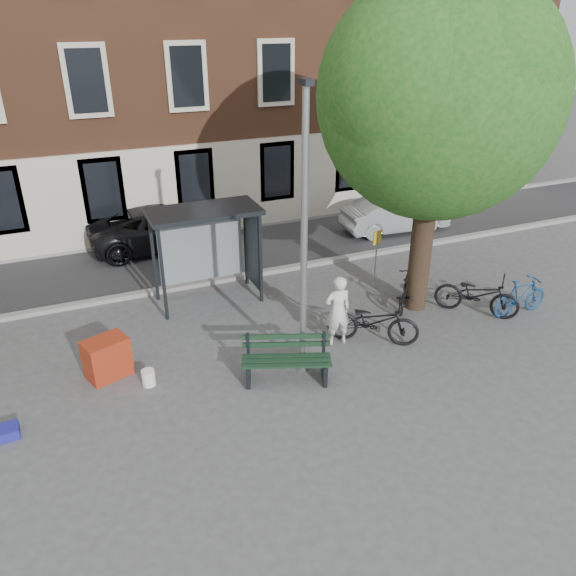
% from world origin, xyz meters
% --- Properties ---
extents(ground, '(90.00, 90.00, 0.00)m').
position_xyz_m(ground, '(0.00, 0.00, 0.00)').
color(ground, '#4C4C4F').
rests_on(ground, ground).
extents(road, '(40.00, 4.00, 0.01)m').
position_xyz_m(road, '(0.00, 7.00, 0.01)').
color(road, '#28282B').
rests_on(road, ground).
extents(curb_near, '(40.00, 0.25, 0.12)m').
position_xyz_m(curb_near, '(0.00, 5.00, 0.06)').
color(curb_near, gray).
rests_on(curb_near, ground).
extents(curb_far, '(40.00, 0.25, 0.12)m').
position_xyz_m(curb_far, '(0.00, 9.00, 0.06)').
color(curb_far, gray).
rests_on(curb_far, ground).
extents(building_row, '(30.00, 8.00, 14.00)m').
position_xyz_m(building_row, '(0.00, 13.00, 7.00)').
color(building_row, brown).
rests_on(building_row, ground).
extents(lamppost, '(0.28, 0.35, 6.11)m').
position_xyz_m(lamppost, '(0.00, 0.00, 2.78)').
color(lamppost, '#9EA0A3').
rests_on(lamppost, ground).
extents(tree_right, '(5.76, 5.60, 8.20)m').
position_xyz_m(tree_right, '(4.01, 1.38, 5.62)').
color(tree_right, black).
rests_on(tree_right, ground).
extents(bus_shelter, '(2.85, 1.45, 2.62)m').
position_xyz_m(bus_shelter, '(-0.61, 4.11, 1.92)').
color(bus_shelter, '#1E2328').
rests_on(bus_shelter, ground).
extents(painter, '(0.67, 0.47, 1.75)m').
position_xyz_m(painter, '(1.20, 0.67, 0.88)').
color(painter, silver).
rests_on(painter, ground).
extents(bench, '(1.99, 1.23, 0.98)m').
position_xyz_m(bench, '(-0.48, -0.22, 0.45)').
color(bench, '#1E2328').
rests_on(bench, ground).
extents(bike_a, '(2.22, 1.85, 1.14)m').
position_xyz_m(bike_a, '(2.00, 0.37, 0.57)').
color(bike_a, black).
rests_on(bike_a, ground).
extents(bike_b, '(1.71, 0.51, 1.02)m').
position_xyz_m(bike_b, '(6.25, 0.08, 0.51)').
color(bike_b, navy).
rests_on(bike_b, ground).
extents(bike_c, '(2.03, 2.06, 1.12)m').
position_xyz_m(bike_c, '(5.22, 0.55, 0.56)').
color(bike_c, black).
rests_on(bike_c, ground).
extents(bike_d, '(1.38, 1.54, 0.97)m').
position_xyz_m(bike_d, '(3.70, 1.57, 0.49)').
color(bike_d, black).
rests_on(bike_d, ground).
extents(car_dark, '(5.02, 2.42, 1.38)m').
position_xyz_m(car_dark, '(-1.24, 8.40, 0.69)').
color(car_dark, black).
rests_on(car_dark, ground).
extents(car_silver, '(3.92, 1.58, 1.27)m').
position_xyz_m(car_silver, '(6.62, 6.64, 0.63)').
color(car_silver, '#9DA1A5').
rests_on(car_silver, ground).
extents(red_stand, '(1.05, 0.87, 0.90)m').
position_xyz_m(red_stand, '(-3.99, 1.41, 0.45)').
color(red_stand, '#9C2D14').
rests_on(red_stand, ground).
extents(blue_crate, '(0.57, 0.43, 0.20)m').
position_xyz_m(blue_crate, '(-6.07, 0.13, 0.10)').
color(blue_crate, '#202294').
rests_on(blue_crate, ground).
extents(bucket_a, '(0.34, 0.34, 0.36)m').
position_xyz_m(bucket_a, '(-3.26, 0.72, 0.18)').
color(bucket_a, white).
rests_on(bucket_a, ground).
extents(bucket_b, '(0.31, 0.31, 0.36)m').
position_xyz_m(bucket_b, '(-3.62, 1.43, 0.18)').
color(bucket_b, silver).
rests_on(bucket_b, ground).
extents(notice_sign, '(0.29, 0.11, 1.73)m').
position_xyz_m(notice_sign, '(3.57, 2.93, 1.22)').
color(notice_sign, '#9EA0A3').
rests_on(notice_sign, ground).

